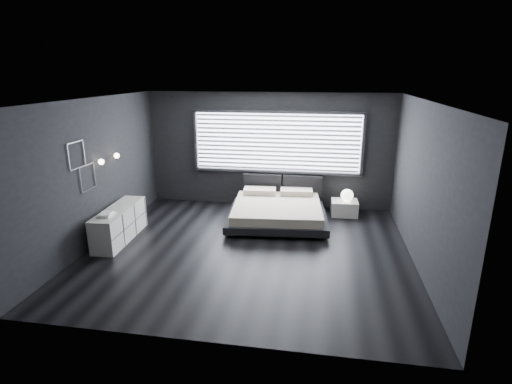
# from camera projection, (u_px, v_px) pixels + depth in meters

# --- Properties ---
(room) EXTENTS (6.04, 6.00, 2.80)m
(room) POSITION_uv_depth(u_px,v_px,m) (248.00, 179.00, 7.21)
(room) COLOR black
(room) RESTS_ON ground
(window) EXTENTS (4.14, 0.09, 1.52)m
(window) POSITION_uv_depth(u_px,v_px,m) (277.00, 143.00, 9.66)
(window) COLOR white
(window) RESTS_ON ground
(headboard) EXTENTS (1.96, 0.16, 0.52)m
(headboard) POSITION_uv_depth(u_px,v_px,m) (282.00, 185.00, 9.88)
(headboard) COLOR black
(headboard) RESTS_ON ground
(sconce_near) EXTENTS (0.18, 0.11, 0.11)m
(sconce_near) POSITION_uv_depth(u_px,v_px,m) (101.00, 162.00, 7.65)
(sconce_near) COLOR silver
(sconce_near) RESTS_ON ground
(sconce_far) EXTENTS (0.18, 0.11, 0.11)m
(sconce_far) POSITION_uv_depth(u_px,v_px,m) (117.00, 156.00, 8.21)
(sconce_far) COLOR silver
(sconce_far) RESTS_ON ground
(wall_art_upper) EXTENTS (0.01, 0.48, 0.48)m
(wall_art_upper) POSITION_uv_depth(u_px,v_px,m) (77.00, 155.00, 7.02)
(wall_art_upper) COLOR #47474C
(wall_art_upper) RESTS_ON ground
(wall_art_lower) EXTENTS (0.01, 0.48, 0.48)m
(wall_art_lower) POSITION_uv_depth(u_px,v_px,m) (88.00, 177.00, 7.40)
(wall_art_lower) COLOR #47474C
(wall_art_lower) RESTS_ON ground
(bed) EXTENTS (2.33, 2.24, 0.56)m
(bed) POSITION_uv_depth(u_px,v_px,m) (277.00, 211.00, 8.98)
(bed) COLOR black
(bed) RESTS_ON ground
(nightstand) EXTENTS (0.62, 0.52, 0.35)m
(nightstand) POSITION_uv_depth(u_px,v_px,m) (344.00, 208.00, 9.41)
(nightstand) COLOR silver
(nightstand) RESTS_ON ground
(orb_lamp) EXTENTS (0.29, 0.29, 0.29)m
(orb_lamp) POSITION_uv_depth(u_px,v_px,m) (347.00, 195.00, 9.28)
(orb_lamp) COLOR white
(orb_lamp) RESTS_ON nightstand
(dresser) EXTENTS (0.54, 1.67, 0.66)m
(dresser) POSITION_uv_depth(u_px,v_px,m) (120.00, 224.00, 8.01)
(dresser) COLOR silver
(dresser) RESTS_ON ground
(book_stack) EXTENTS (0.26, 0.33, 0.06)m
(book_stack) POSITION_uv_depth(u_px,v_px,m) (106.00, 214.00, 7.49)
(book_stack) COLOR white
(book_stack) RESTS_ON dresser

